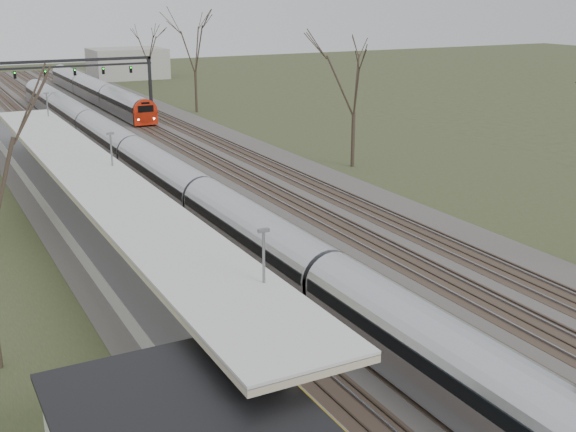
{
  "coord_description": "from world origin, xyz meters",
  "views": [
    {
      "loc": [
        -17.72,
        -6.75,
        13.58
      ],
      "look_at": [
        -0.12,
        26.58,
        2.0
      ],
      "focal_mm": 45.0,
      "sensor_mm": 36.0,
      "label": 1
    }
  ],
  "objects": [
    {
      "name": "train_near",
      "position": [
        -2.5,
        47.95,
        1.48
      ],
      "size": [
        2.62,
        90.21,
        3.05
      ],
      "color": "#A4A6AE",
      "rests_on": "ground"
    },
    {
      "name": "passenger",
      "position": [
        -8.2,
        13.09,
        1.9
      ],
      "size": [
        0.57,
        0.74,
        1.79
      ],
      "primitive_type": "imported",
      "rotation": [
        0.0,
        0.0,
        1.81
      ],
      "color": "#345365",
      "rests_on": "platform"
    },
    {
      "name": "tree_east_far",
      "position": [
        14.0,
        42.0,
        7.29
      ],
      "size": [
        5.0,
        5.0,
        10.3
      ],
      "color": "#2D231C",
      "rests_on": "ground"
    },
    {
      "name": "train_far",
      "position": [
        4.5,
        90.0,
        1.48
      ],
      "size": [
        2.62,
        45.21,
        3.05
      ],
      "color": "#A4A6AE",
      "rests_on": "ground"
    },
    {
      "name": "platform",
      "position": [
        -9.05,
        37.5,
        0.5
      ],
      "size": [
        3.5,
        69.0,
        1.0
      ],
      "primitive_type": "cube",
      "color": "#9E9B93",
      "rests_on": "ground"
    },
    {
      "name": "signal_gantry",
      "position": [
        0.29,
        84.99,
        4.91
      ],
      "size": [
        21.0,
        0.59,
        6.08
      ],
      "color": "black",
      "rests_on": "ground"
    },
    {
      "name": "canopy",
      "position": [
        -9.05,
        32.99,
        3.93
      ],
      "size": [
        4.1,
        50.0,
        3.11
      ],
      "color": "slate",
      "rests_on": "platform"
    },
    {
      "name": "track_bed",
      "position": [
        0.26,
        55.0,
        0.06
      ],
      "size": [
        24.0,
        160.0,
        0.22
      ],
      "color": "#474442",
      "rests_on": "ground"
    }
  ]
}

